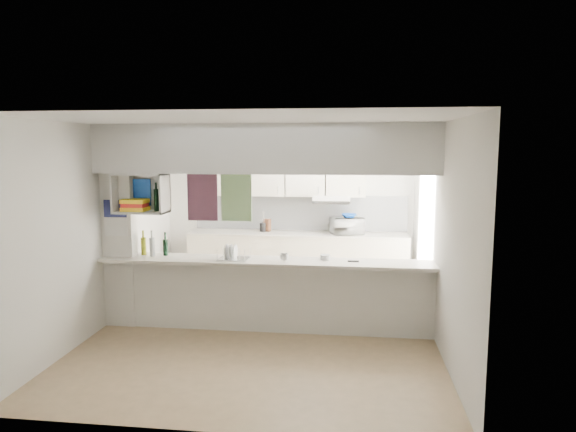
% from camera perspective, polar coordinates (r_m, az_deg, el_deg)
% --- Properties ---
extents(floor, '(4.80, 4.80, 0.00)m').
position_cam_1_polar(floor, '(6.72, -2.57, -12.55)').
color(floor, '#957A56').
rests_on(floor, ground).
extents(ceiling, '(4.80, 4.80, 0.00)m').
position_cam_1_polar(ceiling, '(6.32, -2.72, 10.18)').
color(ceiling, white).
rests_on(ceiling, wall_back).
extents(wall_back, '(4.20, 0.00, 4.20)m').
position_cam_1_polar(wall_back, '(8.75, 0.00, 0.93)').
color(wall_back, silver).
rests_on(wall_back, floor).
extents(wall_left, '(0.00, 4.80, 4.80)m').
position_cam_1_polar(wall_left, '(7.06, -19.71, -1.12)').
color(wall_left, silver).
rests_on(wall_left, floor).
extents(wall_right, '(0.00, 4.80, 4.80)m').
position_cam_1_polar(wall_right, '(6.39, 16.28, -1.85)').
color(wall_right, silver).
rests_on(wall_right, floor).
extents(servery_partition, '(4.20, 0.50, 2.60)m').
position_cam_1_polar(servery_partition, '(6.38, -4.20, 1.68)').
color(servery_partition, silver).
rests_on(servery_partition, floor).
extents(cubby_shelf, '(0.65, 0.35, 0.50)m').
position_cam_1_polar(cubby_shelf, '(6.73, -16.04, 2.15)').
color(cubby_shelf, white).
rests_on(cubby_shelf, bulkhead).
extents(kitchen_run, '(3.60, 0.63, 2.24)m').
position_cam_1_polar(kitchen_run, '(8.54, 0.85, -2.45)').
color(kitchen_run, beige).
rests_on(kitchen_run, floor).
extents(microwave, '(0.58, 0.48, 0.27)m').
position_cam_1_polar(microwave, '(8.37, 6.58, -1.09)').
color(microwave, white).
rests_on(microwave, bench_top).
extents(bowl, '(0.25, 0.25, 0.06)m').
position_cam_1_polar(bowl, '(8.33, 6.78, 0.02)').
color(bowl, navy).
rests_on(bowl, microwave).
extents(dish_rack, '(0.39, 0.30, 0.20)m').
position_cam_1_polar(dish_rack, '(6.49, -6.07, -4.13)').
color(dish_rack, silver).
rests_on(dish_rack, breakfast_bar).
extents(cup, '(0.14, 0.14, 0.09)m').
position_cam_1_polar(cup, '(6.35, -0.43, -4.56)').
color(cup, white).
rests_on(cup, dish_rack).
extents(wine_bottles, '(0.52, 0.15, 0.34)m').
position_cam_1_polar(wine_bottles, '(6.92, -15.30, -3.28)').
color(wine_bottles, black).
rests_on(wine_bottles, breakfast_bar).
extents(plastic_tubs, '(0.48, 0.17, 0.06)m').
position_cam_1_polar(plastic_tubs, '(6.47, 4.44, -4.61)').
color(plastic_tubs, silver).
rests_on(plastic_tubs, breakfast_bar).
extents(utensil_jar, '(0.11, 0.11, 0.15)m').
position_cam_1_polar(utensil_jar, '(8.60, -2.81, -1.25)').
color(utensil_jar, black).
rests_on(utensil_jar, bench_top).
extents(knife_block, '(0.13, 0.12, 0.21)m').
position_cam_1_polar(knife_block, '(8.61, -2.33, -1.02)').
color(knife_block, '#4D2C1A').
rests_on(knife_block, bench_top).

